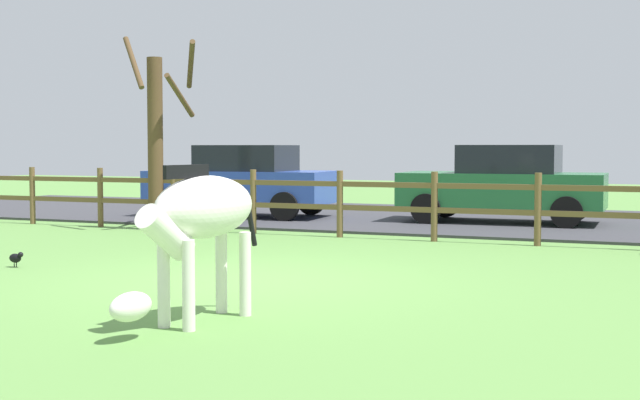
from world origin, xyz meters
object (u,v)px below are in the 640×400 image
(parked_car_green, at_px, (504,183))
(zebra, at_px, (199,219))
(bare_tree, at_px, (157,135))
(crow_on_grass, at_px, (16,258))
(parked_car_blue, at_px, (242,180))

(parked_car_green, bearing_deg, zebra, -92.60)
(bare_tree, relative_size, crow_on_grass, 17.00)
(crow_on_grass, relative_size, parked_car_blue, 0.05)
(crow_on_grass, distance_m, parked_car_blue, 8.18)
(bare_tree, bearing_deg, zebra, -54.00)
(parked_car_blue, relative_size, parked_car_green, 1.02)
(bare_tree, distance_m, zebra, 9.11)
(bare_tree, bearing_deg, parked_car_blue, 85.51)
(parked_car_green, bearing_deg, bare_tree, -148.14)
(bare_tree, height_order, crow_on_grass, bare_tree)
(zebra, distance_m, parked_car_green, 10.96)
(zebra, xyz_separation_m, crow_on_grass, (-4.08, 2.18, -0.80))
(bare_tree, xyz_separation_m, parked_car_blue, (0.23, 2.93, -0.96))
(bare_tree, height_order, parked_car_green, bare_tree)
(zebra, bearing_deg, crow_on_grass, 151.93)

